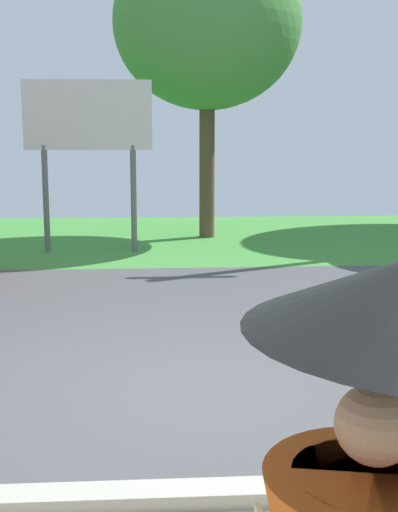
# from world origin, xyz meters

# --- Properties ---
(ground_plane) EXTENTS (40.00, 22.00, 0.20)m
(ground_plane) POSITION_xyz_m (0.00, 2.95, -0.05)
(ground_plane) COLOR #4C4C4F
(roadside_billboard) EXTENTS (2.60, 0.12, 3.50)m
(roadside_billboard) POSITION_xyz_m (-1.69, 7.93, 2.55)
(roadside_billboard) COLOR slate
(roadside_billboard) RESTS_ON ground_plane
(tree_right_mid) EXTENTS (4.31, 4.31, 6.89)m
(tree_right_mid) POSITION_xyz_m (0.89, 9.89, 4.91)
(tree_right_mid) COLOR brown
(tree_right_mid) RESTS_ON ground_plane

